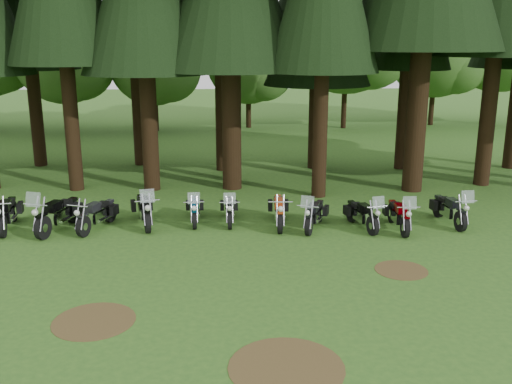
% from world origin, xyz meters
% --- Properties ---
extents(ground, '(120.00, 120.00, 0.00)m').
position_xyz_m(ground, '(0.00, 0.00, 0.00)').
color(ground, '#2F5B1E').
rests_on(ground, ground).
extents(decid_2, '(6.72, 6.53, 8.40)m').
position_xyz_m(decid_2, '(-10.43, 24.78, 4.95)').
color(decid_2, black).
rests_on(decid_2, ground).
extents(decid_3, '(6.12, 5.95, 7.65)m').
position_xyz_m(decid_3, '(-4.71, 25.13, 4.51)').
color(decid_3, black).
rests_on(decid_3, ground).
extents(decid_4, '(5.93, 5.76, 7.41)m').
position_xyz_m(decid_4, '(1.58, 26.32, 4.37)').
color(decid_4, black).
rests_on(decid_4, ground).
extents(decid_5, '(8.45, 8.21, 10.56)m').
position_xyz_m(decid_5, '(8.29, 25.71, 6.23)').
color(decid_5, black).
rests_on(decid_5, ground).
extents(decid_6, '(7.06, 6.86, 8.82)m').
position_xyz_m(decid_6, '(14.85, 27.01, 5.20)').
color(decid_6, black).
rests_on(decid_6, ground).
extents(decid_7, '(8.44, 8.20, 10.55)m').
position_xyz_m(decid_7, '(19.46, 26.83, 6.22)').
color(decid_7, black).
rests_on(decid_7, ground).
extents(dirt_patch_0, '(1.80, 1.80, 0.01)m').
position_xyz_m(dirt_patch_0, '(-3.00, -2.00, 0.01)').
color(dirt_patch_0, '#4C3D1E').
rests_on(dirt_patch_0, ground).
extents(dirt_patch_1, '(1.40, 1.40, 0.01)m').
position_xyz_m(dirt_patch_1, '(4.50, 0.50, 0.01)').
color(dirt_patch_1, '#4C3D1E').
rests_on(dirt_patch_1, ground).
extents(dirt_patch_2, '(2.20, 2.20, 0.01)m').
position_xyz_m(dirt_patch_2, '(1.00, -4.00, 0.01)').
color(dirt_patch_2, '#4C3D1E').
rests_on(dirt_patch_2, ground).
extents(motorcycle_0, '(0.54, 2.39, 0.98)m').
position_xyz_m(motorcycle_0, '(-7.19, 4.48, 0.50)').
color(motorcycle_0, black).
rests_on(motorcycle_0, ground).
extents(motorcycle_1, '(1.00, 2.49, 1.58)m').
position_xyz_m(motorcycle_1, '(-5.51, 4.23, 0.53)').
color(motorcycle_1, black).
rests_on(motorcycle_1, ground).
extents(motorcycle_2, '(0.87, 2.14, 0.90)m').
position_xyz_m(motorcycle_2, '(-4.31, 4.34, 0.46)').
color(motorcycle_2, black).
rests_on(motorcycle_2, ground).
extents(motorcycle_3, '(0.90, 2.38, 1.51)m').
position_xyz_m(motorcycle_3, '(-2.85, 4.67, 0.50)').
color(motorcycle_3, black).
rests_on(motorcycle_3, ground).
extents(motorcycle_4, '(0.40, 2.05, 1.29)m').
position_xyz_m(motorcycle_4, '(-1.21, 4.89, 0.43)').
color(motorcycle_4, black).
rests_on(motorcycle_4, ground).
extents(motorcycle_5, '(0.38, 2.03, 1.28)m').
position_xyz_m(motorcycle_5, '(-0.05, 4.82, 0.43)').
color(motorcycle_5, black).
rests_on(motorcycle_5, ground).
extents(motorcycle_6, '(0.36, 2.31, 0.94)m').
position_xyz_m(motorcycle_6, '(1.58, 4.46, 0.48)').
color(motorcycle_6, black).
rests_on(motorcycle_6, ground).
extents(motorcycle_7, '(1.03, 2.09, 1.35)m').
position_xyz_m(motorcycle_7, '(2.69, 4.08, 0.45)').
color(motorcycle_7, black).
rests_on(motorcycle_7, ground).
extents(motorcycle_8, '(0.79, 2.11, 1.33)m').
position_xyz_m(motorcycle_8, '(4.23, 4.01, 0.45)').
color(motorcycle_8, black).
rests_on(motorcycle_8, ground).
extents(motorcycle_9, '(0.41, 2.21, 1.39)m').
position_xyz_m(motorcycle_9, '(5.37, 3.83, 0.47)').
color(motorcycle_9, black).
rests_on(motorcycle_9, ground).
extents(motorcycle_10, '(0.53, 2.26, 1.42)m').
position_xyz_m(motorcycle_10, '(7.23, 4.34, 0.47)').
color(motorcycle_10, black).
rests_on(motorcycle_10, ground).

